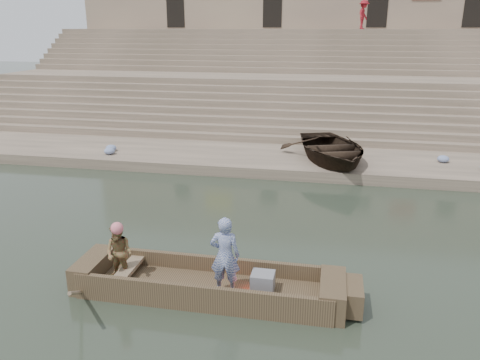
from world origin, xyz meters
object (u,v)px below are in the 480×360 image
(standing_man, at_px, (225,256))
(pedestrian, at_px, (363,15))
(television, at_px, (262,282))
(main_rowboat, at_px, (207,290))
(rowing_man, at_px, (119,253))
(beached_rowboat, at_px, (331,148))

(standing_man, height_order, pedestrian, pedestrian)
(television, bearing_deg, main_rowboat, 180.00)
(rowing_man, distance_m, television, 3.03)
(main_rowboat, bearing_deg, beached_rowboat, 76.16)
(standing_man, relative_size, rowing_man, 1.32)
(rowing_man, bearing_deg, main_rowboat, 10.07)
(standing_man, bearing_deg, main_rowboat, -26.68)
(main_rowboat, height_order, standing_man, standing_man)
(rowing_man, xyz_separation_m, pedestrian, (5.69, 23.68, 5.22))
(standing_man, relative_size, pedestrian, 0.95)
(main_rowboat, xyz_separation_m, television, (1.15, 0.00, 0.31))
(main_rowboat, bearing_deg, rowing_man, -176.15)
(standing_man, xyz_separation_m, rowing_man, (-2.28, 0.06, -0.20))
(main_rowboat, height_order, rowing_man, rowing_man)
(beached_rowboat, bearing_deg, pedestrian, 65.54)
(main_rowboat, relative_size, rowing_man, 4.04)
(standing_man, distance_m, rowing_man, 2.29)
(main_rowboat, distance_m, television, 1.19)
(rowing_man, bearing_deg, beached_rowboat, 72.77)
(main_rowboat, height_order, pedestrian, pedestrian)
(standing_man, bearing_deg, rowing_man, -4.94)
(television, distance_m, pedestrian, 24.37)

